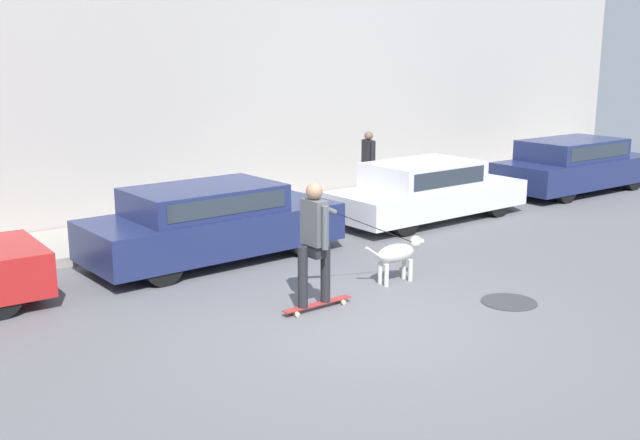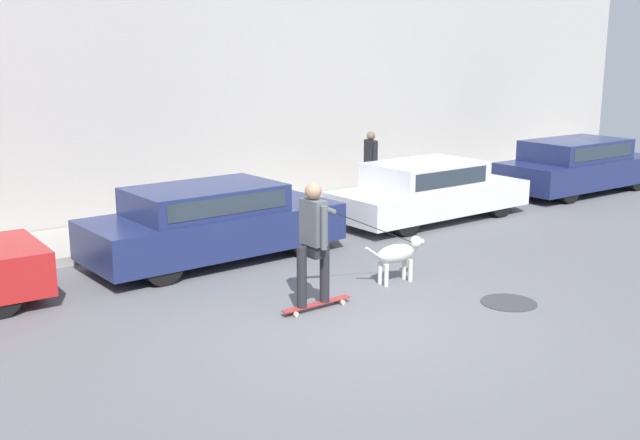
{
  "view_description": "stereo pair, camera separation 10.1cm",
  "coord_description": "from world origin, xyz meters",
  "px_view_note": "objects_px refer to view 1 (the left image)",
  "views": [
    {
      "loc": [
        -6.01,
        -6.89,
        3.48
      ],
      "look_at": [
        0.7,
        1.89,
        0.95
      ],
      "focal_mm": 42.0,
      "sensor_mm": 36.0,
      "label": 1
    },
    {
      "loc": [
        -5.93,
        -6.95,
        3.48
      ],
      "look_at": [
        0.7,
        1.89,
        0.95
      ],
      "focal_mm": 42.0,
      "sensor_mm": 36.0,
      "label": 2
    }
  ],
  "objects_px": {
    "parked_car_3": "(574,166)",
    "pedestrian_with_bag": "(369,162)",
    "parked_car_2": "(426,191)",
    "dog": "(398,254)",
    "parked_car_1": "(212,223)",
    "skateboarder": "(315,238)"
  },
  "relations": [
    {
      "from": "parked_car_1",
      "to": "parked_car_3",
      "type": "xyz_separation_m",
      "value": [
        10.23,
        0.0,
        0.01
      ]
    },
    {
      "from": "parked_car_3",
      "to": "dog",
      "type": "bearing_deg",
      "value": -161.07
    },
    {
      "from": "parked_car_1",
      "to": "pedestrian_with_bag",
      "type": "height_order",
      "value": "pedestrian_with_bag"
    },
    {
      "from": "skateboarder",
      "to": "pedestrian_with_bag",
      "type": "height_order",
      "value": "skateboarder"
    },
    {
      "from": "parked_car_2",
      "to": "parked_car_3",
      "type": "bearing_deg",
      "value": -0.58
    },
    {
      "from": "dog",
      "to": "parked_car_1",
      "type": "bearing_deg",
      "value": 124.46
    },
    {
      "from": "dog",
      "to": "pedestrian_with_bag",
      "type": "xyz_separation_m",
      "value": [
        3.42,
        4.62,
        0.56
      ]
    },
    {
      "from": "parked_car_2",
      "to": "parked_car_1",
      "type": "bearing_deg",
      "value": 179.41
    },
    {
      "from": "parked_car_3",
      "to": "pedestrian_with_bag",
      "type": "xyz_separation_m",
      "value": [
        -5.17,
        1.83,
        0.35
      ]
    },
    {
      "from": "parked_car_2",
      "to": "parked_car_3",
      "type": "height_order",
      "value": "parked_car_3"
    },
    {
      "from": "parked_car_3",
      "to": "dog",
      "type": "xyz_separation_m",
      "value": [
        -8.59,
        -2.79,
        -0.21
      ]
    },
    {
      "from": "parked_car_1",
      "to": "parked_car_2",
      "type": "height_order",
      "value": "parked_car_1"
    },
    {
      "from": "parked_car_3",
      "to": "dog",
      "type": "height_order",
      "value": "parked_car_3"
    },
    {
      "from": "parked_car_1",
      "to": "skateboarder",
      "type": "distance_m",
      "value": 3.05
    },
    {
      "from": "parked_car_2",
      "to": "skateboarder",
      "type": "xyz_separation_m",
      "value": [
        -5.17,
        -3.03,
        0.42
      ]
    },
    {
      "from": "parked_car_1",
      "to": "dog",
      "type": "bearing_deg",
      "value": -60.93
    },
    {
      "from": "parked_car_3",
      "to": "dog",
      "type": "relative_size",
      "value": 4.08
    },
    {
      "from": "parked_car_1",
      "to": "skateboarder",
      "type": "relative_size",
      "value": 1.67
    },
    {
      "from": "dog",
      "to": "skateboarder",
      "type": "height_order",
      "value": "skateboarder"
    },
    {
      "from": "dog",
      "to": "parked_car_3",
      "type": "bearing_deg",
      "value": 22.01
    },
    {
      "from": "dog",
      "to": "pedestrian_with_bag",
      "type": "bearing_deg",
      "value": 57.51
    },
    {
      "from": "parked_car_2",
      "to": "parked_car_3",
      "type": "distance_m",
      "value": 5.17
    }
  ]
}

